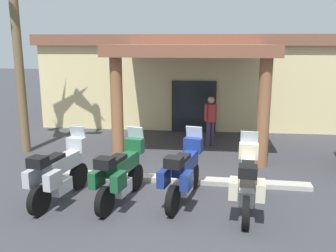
{
  "coord_description": "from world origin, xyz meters",
  "views": [
    {
      "loc": [
        1.23,
        -8.45,
        3.6
      ],
      "look_at": [
        -0.39,
        1.97,
        1.2
      ],
      "focal_mm": 39.27,
      "sensor_mm": 36.0,
      "label": 1
    }
  ],
  "objects_px": {
    "motel_building": "(197,76)",
    "motorcycle_blue": "(183,173)",
    "motorcycle_silver": "(59,172)",
    "motorcycle_green": "(120,174)",
    "pedestrian": "(211,117)",
    "motorcycle_cream": "(247,181)"
  },
  "relations": [
    {
      "from": "motel_building",
      "to": "motorcycle_blue",
      "type": "relative_size",
      "value": 6.26
    },
    {
      "from": "motorcycle_silver",
      "to": "motorcycle_green",
      "type": "height_order",
      "value": "same"
    },
    {
      "from": "motorcycle_silver",
      "to": "pedestrian",
      "type": "relative_size",
      "value": 1.25
    },
    {
      "from": "motel_building",
      "to": "motorcycle_silver",
      "type": "distance_m",
      "value": 10.54
    },
    {
      "from": "motorcycle_silver",
      "to": "motorcycle_blue",
      "type": "height_order",
      "value": "same"
    },
    {
      "from": "motorcycle_blue",
      "to": "motorcycle_cream",
      "type": "distance_m",
      "value": 1.45
    },
    {
      "from": "motorcycle_green",
      "to": "motorcycle_cream",
      "type": "xyz_separation_m",
      "value": [
        2.82,
        -0.05,
        0.0
      ]
    },
    {
      "from": "motel_building",
      "to": "motorcycle_silver",
      "type": "height_order",
      "value": "motel_building"
    },
    {
      "from": "motorcycle_blue",
      "to": "pedestrian",
      "type": "distance_m",
      "value": 4.9
    },
    {
      "from": "motorcycle_green",
      "to": "motorcycle_blue",
      "type": "distance_m",
      "value": 1.44
    },
    {
      "from": "motorcycle_blue",
      "to": "motorcycle_cream",
      "type": "height_order",
      "value": "same"
    },
    {
      "from": "motorcycle_green",
      "to": "motorcycle_cream",
      "type": "relative_size",
      "value": 0.99
    },
    {
      "from": "motorcycle_blue",
      "to": "motorcycle_silver",
      "type": "bearing_deg",
      "value": 109.35
    },
    {
      "from": "motel_building",
      "to": "motorcycle_silver",
      "type": "bearing_deg",
      "value": -105.56
    },
    {
      "from": "motorcycle_blue",
      "to": "motorcycle_green",
      "type": "bearing_deg",
      "value": 111.74
    },
    {
      "from": "motorcycle_cream",
      "to": "motorcycle_blue",
      "type": "bearing_deg",
      "value": 81.17
    },
    {
      "from": "motorcycle_cream",
      "to": "motorcycle_green",
      "type": "bearing_deg",
      "value": 92.92
    },
    {
      "from": "pedestrian",
      "to": "motorcycle_silver",
      "type": "bearing_deg",
      "value": -72.54
    },
    {
      "from": "motorcycle_blue",
      "to": "motel_building",
      "type": "bearing_deg",
      "value": 13.78
    },
    {
      "from": "motorcycle_blue",
      "to": "motorcycle_cream",
      "type": "xyz_separation_m",
      "value": [
        1.41,
        -0.32,
        0.0
      ]
    },
    {
      "from": "motel_building",
      "to": "motorcycle_silver",
      "type": "xyz_separation_m",
      "value": [
        -2.32,
        -10.2,
        -1.32
      ]
    },
    {
      "from": "motorcycle_silver",
      "to": "motorcycle_green",
      "type": "bearing_deg",
      "value": -74.36
    }
  ]
}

